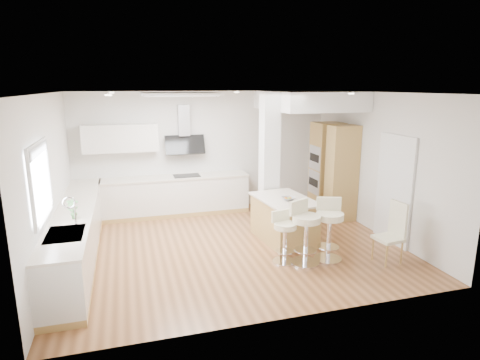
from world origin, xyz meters
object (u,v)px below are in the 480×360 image
object	(u,v)px
peninsula	(284,219)
bar_stool_a	(284,234)
bar_stool_b	(305,229)
dining_chair	(393,230)
bar_stool_c	(329,226)

from	to	relation	value
peninsula	bar_stool_a	xyz separation A→B (m)	(-0.38, -0.94, 0.07)
peninsula	bar_stool_b	bearing A→B (deg)	-99.69
dining_chair	bar_stool_b	bearing A→B (deg)	160.34
bar_stool_b	peninsula	bearing A→B (deg)	61.57
bar_stool_a	dining_chair	size ratio (longest dim) A/B	0.85
bar_stool_b	dining_chair	xyz separation A→B (m)	(1.46, -0.34, -0.05)
dining_chair	peninsula	bearing A→B (deg)	127.79
bar_stool_a	bar_stool_c	distance (m)	0.78
peninsula	dining_chair	bearing A→B (deg)	-51.63
bar_stool_a	bar_stool_c	world-z (taller)	bar_stool_c
bar_stool_b	bar_stool_c	world-z (taller)	bar_stool_b
bar_stool_c	dining_chair	world-z (taller)	bar_stool_c
bar_stool_b	dining_chair	bearing A→B (deg)	-37.83
bar_stool_a	bar_stool_b	world-z (taller)	bar_stool_b
dining_chair	bar_stool_c	bearing A→B (deg)	153.07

